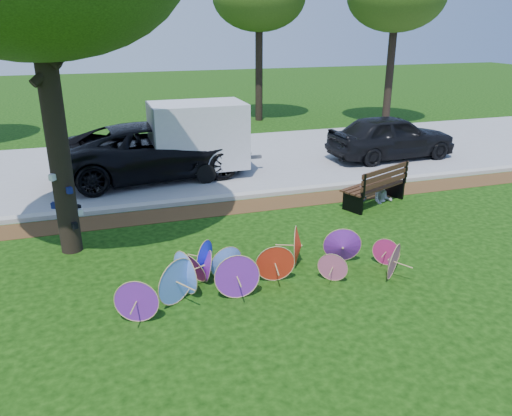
% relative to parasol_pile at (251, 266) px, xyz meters
% --- Properties ---
extents(ground, '(90.00, 90.00, 0.00)m').
position_rel_parasol_pile_xyz_m(ground, '(0.10, -0.41, -0.38)').
color(ground, black).
rests_on(ground, ground).
extents(mulch_strip, '(90.00, 1.00, 0.01)m').
position_rel_parasol_pile_xyz_m(mulch_strip, '(0.10, 4.09, -0.38)').
color(mulch_strip, '#472D16').
rests_on(mulch_strip, ground).
extents(curb, '(90.00, 0.30, 0.12)m').
position_rel_parasol_pile_xyz_m(curb, '(0.10, 4.79, -0.32)').
color(curb, '#B7B5AD').
rests_on(curb, ground).
extents(street, '(90.00, 8.00, 0.01)m').
position_rel_parasol_pile_xyz_m(street, '(0.10, 8.94, -0.38)').
color(street, gray).
rests_on(street, ground).
extents(parasol_pile, '(5.62, 1.84, 0.88)m').
position_rel_parasol_pile_xyz_m(parasol_pile, '(0.00, 0.00, 0.00)').
color(parasol_pile, purple).
rests_on(parasol_pile, ground).
extents(black_van, '(6.45, 3.57, 1.71)m').
position_rel_parasol_pile_xyz_m(black_van, '(-0.79, 7.65, 0.47)').
color(black_van, black).
rests_on(black_van, ground).
extents(dark_pickup, '(4.71, 2.03, 1.58)m').
position_rel_parasol_pile_xyz_m(dark_pickup, '(7.57, 7.39, 0.41)').
color(dark_pickup, black).
rests_on(dark_pickup, ground).
extents(cargo_trailer, '(2.90, 1.84, 2.62)m').
position_rel_parasol_pile_xyz_m(cargo_trailer, '(0.54, 7.37, 0.93)').
color(cargo_trailer, silver).
rests_on(cargo_trailer, ground).
extents(park_bench, '(2.21, 1.55, 1.08)m').
position_rel_parasol_pile_xyz_m(park_bench, '(4.47, 3.26, 0.16)').
color(park_bench, black).
rests_on(park_bench, ground).
extents(person_left, '(0.42, 0.34, 1.01)m').
position_rel_parasol_pile_xyz_m(person_left, '(4.12, 3.31, 0.12)').
color(person_left, '#333646').
rests_on(person_left, ground).
extents(person_right, '(0.66, 0.60, 1.11)m').
position_rel_parasol_pile_xyz_m(person_right, '(4.82, 3.31, 0.17)').
color(person_right, '#B0B2BA').
rests_on(person_right, ground).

